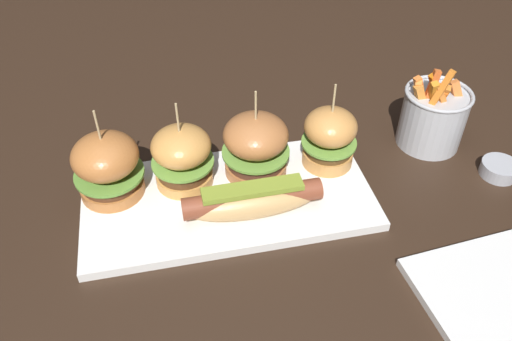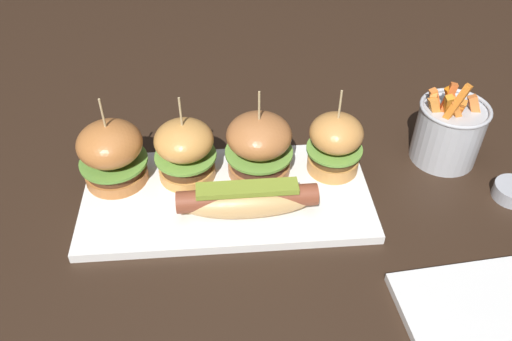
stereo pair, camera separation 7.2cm
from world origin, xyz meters
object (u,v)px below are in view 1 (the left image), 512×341
at_px(platter_main, 228,199).
at_px(hot_dog, 253,200).
at_px(side_plate, 501,301).
at_px(slider_far_left, 107,166).
at_px(fries_bucket, 433,116).
at_px(slider_center_left, 182,156).
at_px(sauce_ramekin, 499,169).
at_px(slider_center_right, 256,145).
at_px(slider_far_right, 330,137).

height_order(platter_main, hot_dog, hot_dog).
bearing_deg(side_plate, slider_far_left, 147.81).
height_order(slider_far_left, fries_bucket, slider_far_left).
relative_size(slider_far_left, slider_center_left, 1.03).
bearing_deg(fries_bucket, sauce_ramekin, -53.97).
bearing_deg(slider_far_left, fries_bucket, 3.18).
height_order(hot_dog, fries_bucket, fries_bucket).
bearing_deg(side_plate, slider_center_right, 130.01).
bearing_deg(side_plate, platter_main, 140.29).
xyz_separation_m(slider_far_right, side_plate, (0.13, -0.28, -0.06)).
xyz_separation_m(platter_main, slider_center_right, (0.05, 0.04, 0.06)).
height_order(hot_dog, sauce_ramekin, hot_dog).
bearing_deg(slider_far_right, platter_main, -165.57).
height_order(slider_far_right, side_plate, slider_far_right).
bearing_deg(platter_main, sauce_ramekin, -3.68).
relative_size(slider_far_left, slider_far_right, 1.02).
height_order(platter_main, slider_far_right, slider_far_right).
bearing_deg(slider_far_right, sauce_ramekin, -15.05).
xyz_separation_m(platter_main, hot_dog, (0.03, -0.04, 0.03)).
relative_size(hot_dog, fries_bucket, 1.29).
bearing_deg(slider_center_left, slider_center_right, 0.51).
height_order(slider_center_left, sauce_ramekin, slider_center_left).
bearing_deg(platter_main, side_plate, -39.71).
relative_size(hot_dog, slider_far_left, 1.36).
xyz_separation_m(slider_center_left, fries_bucket, (0.40, 0.03, -0.01)).
bearing_deg(side_plate, slider_far_right, 114.27).
distance_m(slider_far_left, slider_center_right, 0.21).
relative_size(slider_far_left, fries_bucket, 0.95).
distance_m(platter_main, slider_center_left, 0.09).
bearing_deg(fries_bucket, slider_center_left, -176.06).
xyz_separation_m(slider_far_right, sauce_ramekin, (0.26, -0.07, -0.05)).
height_order(slider_far_right, fries_bucket, slider_far_right).
bearing_deg(slider_far_right, side_plate, -65.73).
bearing_deg(fries_bucket, side_plate, -100.30).
xyz_separation_m(hot_dog, sauce_ramekin, (0.39, 0.01, -0.03)).
height_order(hot_dog, slider_center_right, slider_center_right).
distance_m(slider_center_left, fries_bucket, 0.40).
distance_m(sauce_ramekin, side_plate, 0.25).
bearing_deg(fries_bucket, slider_far_right, -170.91).
xyz_separation_m(slider_center_right, sauce_ramekin, (0.37, -0.07, -0.05)).
height_order(platter_main, slider_center_left, slider_center_left).
distance_m(slider_center_right, sauce_ramekin, 0.38).
distance_m(hot_dog, slider_far_right, 0.16).
bearing_deg(slider_center_right, hot_dog, -104.83).
relative_size(platter_main, slider_center_right, 2.93).
xyz_separation_m(hot_dog, fries_bucket, (0.32, 0.11, 0.01)).
bearing_deg(sauce_ramekin, hot_dog, -177.80).
relative_size(hot_dog, sauce_ramekin, 3.40).
bearing_deg(sauce_ramekin, fries_bucket, 126.03).
height_order(fries_bucket, sauce_ramekin, fries_bucket).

